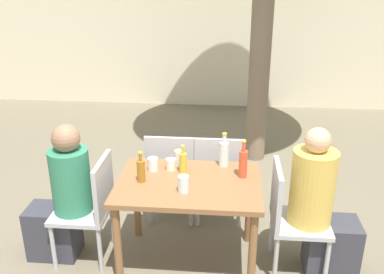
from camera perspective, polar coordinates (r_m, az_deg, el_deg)
name	(u,v)px	position (r m, az deg, el deg)	size (l,w,h in m)	color
ground_plane	(189,261)	(3.70, -0.44, -16.18)	(30.00, 30.00, 0.00)	#706651
cafe_building_wall	(214,23)	(7.28, 2.95, 14.92)	(10.00, 0.08, 2.80)	beige
dining_table_front	(189,193)	(3.35, -0.47, -7.54)	(1.11, 0.79, 0.74)	brown
patio_chair_0	(91,204)	(3.57, -13.27, -8.67)	(0.44, 0.44, 0.89)	#B2B2B7
patio_chair_1	(290,213)	(3.44, 12.89, -9.89)	(0.44, 0.44, 0.89)	#B2B2B7
patio_chair_2	(171,172)	(3.98, -2.76, -4.66)	(0.44, 0.44, 0.89)	#B2B2B7
patio_chair_3	(219,174)	(3.95, 3.64, -4.92)	(0.44, 0.44, 0.89)	#B2B2B7
person_seated_0	(62,200)	(3.64, -16.89, -8.08)	(0.56, 0.31, 1.18)	#383842
person_seated_1	(321,211)	(3.46, 16.82, -9.39)	(0.56, 0.33, 1.21)	#383842
soda_bottle_0	(243,163)	(3.34, 6.82, -3.46)	(0.07, 0.07, 0.31)	#DB4C2D
water_bottle_1	(224,153)	(3.52, 4.29, -2.16)	(0.08, 0.08, 0.29)	silver
oil_cruet_2	(183,162)	(3.41, -1.21, -3.34)	(0.06, 0.06, 0.23)	gold
amber_bottle_3	(141,170)	(3.28, -6.81, -4.41)	(0.06, 0.06, 0.25)	#9E661E
drinking_glass_0	(179,158)	(3.54, -1.77, -2.77)	(0.07, 0.07, 0.13)	silver
drinking_glass_1	(183,184)	(3.13, -1.15, -6.30)	(0.08, 0.08, 0.13)	silver
drinking_glass_2	(171,164)	(3.46, -2.81, -3.67)	(0.08, 0.08, 0.10)	silver
drinking_glass_3	(153,164)	(3.47, -5.23, -3.62)	(0.08, 0.08, 0.11)	white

